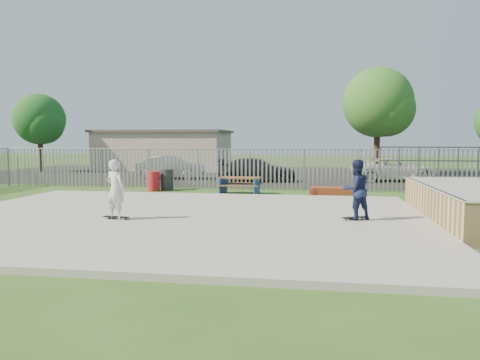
# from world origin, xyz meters

# --- Properties ---
(ground) EXTENTS (120.00, 120.00, 0.00)m
(ground) POSITION_xyz_m (0.00, 0.00, 0.00)
(ground) COLOR #31561D
(ground) RESTS_ON ground
(concrete_slab) EXTENTS (15.00, 12.00, 0.15)m
(concrete_slab) POSITION_xyz_m (0.00, 0.00, 0.07)
(concrete_slab) COLOR #989893
(concrete_slab) RESTS_ON ground
(fence) EXTENTS (26.04, 16.02, 2.00)m
(fence) POSITION_xyz_m (1.00, 4.59, 1.00)
(fence) COLOR gray
(fence) RESTS_ON ground
(picnic_table) EXTENTS (1.91, 1.59, 0.78)m
(picnic_table) POSITION_xyz_m (0.82, 7.05, 0.40)
(picnic_table) COLOR brown
(picnic_table) RESTS_ON ground
(funbox) EXTENTS (1.87, 0.99, 0.37)m
(funbox) POSITION_xyz_m (5.04, 7.27, 0.18)
(funbox) COLOR maroon
(funbox) RESTS_ON ground
(trash_bin_red) EXTENTS (0.57, 0.57, 0.94)m
(trash_bin_red) POSITION_xyz_m (-3.48, 7.75, 0.47)
(trash_bin_red) COLOR #A5191D
(trash_bin_red) RESTS_ON ground
(trash_bin_grey) EXTENTS (0.62, 0.62, 1.03)m
(trash_bin_grey) POSITION_xyz_m (-3.00, 8.25, 0.51)
(trash_bin_grey) COLOR #29292C
(trash_bin_grey) RESTS_ON ground
(parking_lot) EXTENTS (40.00, 18.00, 0.02)m
(parking_lot) POSITION_xyz_m (0.00, 19.00, 0.01)
(parking_lot) COLOR black
(parking_lot) RESTS_ON ground
(car_silver) EXTENTS (4.43, 1.84, 1.42)m
(car_silver) POSITION_xyz_m (-4.78, 14.47, 0.73)
(car_silver) COLOR #9F9FA4
(car_silver) RESTS_ON parking_lot
(car_dark) EXTENTS (4.68, 2.00, 1.34)m
(car_dark) POSITION_xyz_m (0.77, 13.56, 0.69)
(car_dark) COLOR black
(car_dark) RESTS_ON parking_lot
(car_white) EXTENTS (5.24, 3.09, 1.37)m
(car_white) POSITION_xyz_m (8.77, 14.98, 0.70)
(car_white) COLOR silver
(car_white) RESTS_ON parking_lot
(building) EXTENTS (10.40, 6.40, 3.20)m
(building) POSITION_xyz_m (-8.00, 23.00, 1.61)
(building) COLOR #C0AD93
(building) RESTS_ON ground
(tree_left) EXTENTS (3.83, 3.83, 5.91)m
(tree_left) POSITION_xyz_m (-16.49, 19.10, 3.97)
(tree_left) COLOR #442E1B
(tree_left) RESTS_ON ground
(tree_mid) EXTENTS (4.79, 4.79, 7.40)m
(tree_mid) POSITION_xyz_m (8.37, 19.96, 4.98)
(tree_mid) COLOR #3D2818
(tree_mid) RESTS_ON ground
(skateboard_a) EXTENTS (0.80, 0.54, 0.08)m
(skateboard_a) POSITION_xyz_m (5.33, 0.19, 0.19)
(skateboard_a) COLOR black
(skateboard_a) RESTS_ON concrete_slab
(skateboard_b) EXTENTS (0.82, 0.32, 0.08)m
(skateboard_b) POSITION_xyz_m (-1.58, -0.85, 0.19)
(skateboard_b) COLOR black
(skateboard_b) RESTS_ON concrete_slab
(skater_navy) EXTENTS (1.06, 0.98, 1.75)m
(skater_navy) POSITION_xyz_m (5.33, 0.19, 1.03)
(skater_navy) COLOR #161F46
(skater_navy) RESTS_ON concrete_slab
(skater_white) EXTENTS (0.74, 0.60, 1.75)m
(skater_white) POSITION_xyz_m (-1.58, -0.85, 1.03)
(skater_white) COLOR silver
(skater_white) RESTS_ON concrete_slab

